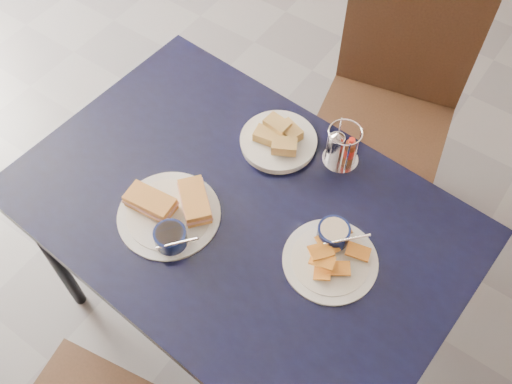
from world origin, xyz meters
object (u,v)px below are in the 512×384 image
Objects in this scene: sandwich_plate at (171,213)px; plantain_plate at (332,250)px; dining_table at (240,221)px; condiment_caddy at (341,147)px; chair_far at (397,97)px; bread_basket at (279,140)px.

sandwich_plate is 1.20× the size of plantain_plate.
dining_table is 0.37m from condiment_caddy.
dining_table is 1.33× the size of chair_far.
dining_table is 0.21m from sandwich_plate.
plantain_plate is (0.43, 0.16, -0.00)m from sandwich_plate.
plantain_plate is at bearing -77.97° from chair_far.
dining_table is 0.30m from plantain_plate.
plantain_plate reaches higher than bread_basket.
chair_far is 0.54m from condiment_caddy.
bread_basket is at bearing -161.71° from condiment_caddy.
chair_far is at bearing 92.25° from condiment_caddy.
dining_table is 5.75× the size of bread_basket.
condiment_caddy is at bearing 66.74° from dining_table.
condiment_caddy reaches higher than sandwich_plate.
plantain_plate is 0.33m from condiment_caddy.
chair_far is 3.88× the size of plantain_plate.
dining_table is at bearing -113.26° from condiment_caddy.
chair_far reaches higher than sandwich_plate.
chair_far is 1.00m from sandwich_plate.
chair_far reaches higher than bread_basket.
dining_table is 0.28m from bread_basket.
chair_far is at bearing 73.60° from bread_basket.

